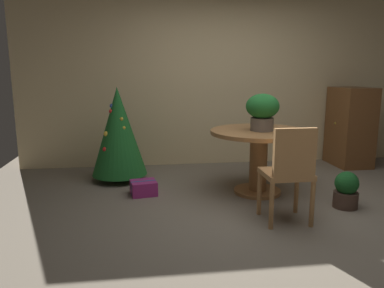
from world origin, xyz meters
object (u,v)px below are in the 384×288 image
(round_dining_table, at_px, (259,148))
(potted_plant, at_px, (346,190))
(wooden_cabinet, at_px, (350,127))
(gift_box_purple, at_px, (144,188))
(wooden_chair_near, at_px, (289,170))
(holiday_tree, at_px, (118,131))
(flower_vase, at_px, (262,110))

(round_dining_table, bearing_deg, potted_plant, -37.40)
(wooden_cabinet, bearing_deg, gift_box_purple, -162.16)
(wooden_cabinet, bearing_deg, wooden_chair_near, -131.49)
(round_dining_table, distance_m, holiday_tree, 1.82)
(gift_box_purple, bearing_deg, potted_plant, -18.35)
(holiday_tree, bearing_deg, wooden_cabinet, 5.87)
(holiday_tree, xyz_separation_m, wooden_cabinet, (3.44, 0.35, -0.06))
(gift_box_purple, distance_m, potted_plant, 2.23)
(flower_vase, bearing_deg, wooden_chair_near, -90.94)
(holiday_tree, relative_size, gift_box_purple, 3.74)
(wooden_chair_near, bearing_deg, gift_box_purple, 142.76)
(holiday_tree, bearing_deg, gift_box_purple, -64.92)
(flower_vase, height_order, gift_box_purple, flower_vase)
(potted_plant, bearing_deg, gift_box_purple, 161.65)
(round_dining_table, bearing_deg, holiday_tree, 155.13)
(gift_box_purple, bearing_deg, flower_vase, -5.86)
(round_dining_table, height_order, wooden_chair_near, wooden_chair_near)
(potted_plant, bearing_deg, wooden_chair_near, -157.75)
(flower_vase, relative_size, wooden_chair_near, 0.45)
(flower_vase, bearing_deg, wooden_cabinet, 32.83)
(flower_vase, height_order, potted_plant, flower_vase)
(potted_plant, bearing_deg, wooden_cabinet, 59.25)
(round_dining_table, xyz_separation_m, wooden_cabinet, (1.79, 1.12, 0.05))
(holiday_tree, bearing_deg, round_dining_table, -24.87)
(wooden_cabinet, bearing_deg, holiday_tree, -174.13)
(round_dining_table, distance_m, gift_box_purple, 1.42)
(round_dining_table, height_order, holiday_tree, holiday_tree)
(wooden_chair_near, bearing_deg, flower_vase, 89.06)
(round_dining_table, xyz_separation_m, holiday_tree, (-1.65, 0.76, 0.11))
(holiday_tree, bearing_deg, wooden_chair_near, -45.46)
(round_dining_table, relative_size, gift_box_purple, 3.44)
(gift_box_purple, bearing_deg, wooden_cabinet, 17.84)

